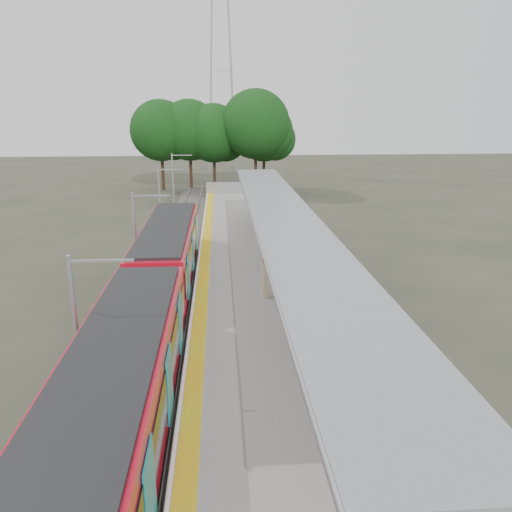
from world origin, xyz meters
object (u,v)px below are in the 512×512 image
(bench_far, at_px, (267,225))
(litter_bin, at_px, (297,328))
(info_pillar_near, at_px, (289,315))
(train, at_px, (153,298))
(bench_mid, at_px, (323,314))
(info_pillar_far, at_px, (266,280))
(bench_near, at_px, (324,318))

(bench_far, bearing_deg, litter_bin, -80.25)
(info_pillar_near, distance_m, litter_bin, 0.73)
(train, xyz_separation_m, info_pillar_near, (5.59, -1.58, -0.27))
(info_pillar_near, bearing_deg, train, 172.98)
(info_pillar_near, bearing_deg, bench_far, 96.43)
(train, bearing_deg, info_pillar_near, -15.83)
(bench_mid, xyz_separation_m, info_pillar_far, (-2.05, 3.59, 0.32))
(litter_bin, bearing_deg, info_pillar_far, 99.64)
(bench_near, xyz_separation_m, bench_far, (-0.83, 16.69, 0.05))
(bench_far, xyz_separation_m, info_pillar_far, (-1.23, -12.89, 0.33))
(info_pillar_far, bearing_deg, bench_mid, -77.38)
(bench_mid, xyz_separation_m, litter_bin, (-1.25, -1.09, -0.08))
(train, bearing_deg, bench_mid, -8.81)
(bench_far, distance_m, info_pillar_near, 16.98)
(bench_mid, bearing_deg, info_pillar_far, 109.48)
(info_pillar_near, bearing_deg, litter_bin, -57.33)
(bench_mid, relative_size, info_pillar_far, 0.80)
(info_pillar_far, relative_size, litter_bin, 2.11)
(bench_near, bearing_deg, info_pillar_near, -148.12)
(bench_near, xyz_separation_m, info_pillar_near, (-1.53, -0.27, 0.29))
(bench_near, distance_m, bench_far, 16.71)
(train, height_order, litter_bin, train)
(bench_near, relative_size, bench_far, 0.91)
(bench_mid, xyz_separation_m, info_pillar_near, (-1.52, -0.48, 0.23))
(bench_near, bearing_deg, bench_far, 114.86)
(train, xyz_separation_m, bench_mid, (7.11, -1.10, -0.49))
(litter_bin, bearing_deg, bench_mid, 41.00)
(bench_mid, height_order, bench_far, bench_mid)
(info_pillar_far, height_order, litter_bin, info_pillar_far)
(bench_far, xyz_separation_m, info_pillar_near, (-0.70, -16.96, 0.24))
(litter_bin, bearing_deg, bench_far, 88.58)
(train, height_order, bench_near, train)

